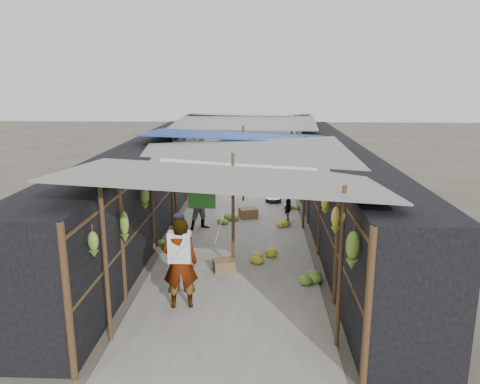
# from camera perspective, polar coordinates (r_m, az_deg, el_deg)

# --- Properties ---
(ground) EXTENTS (80.00, 80.00, 0.00)m
(ground) POSITION_cam_1_polar(r_m,az_deg,el_deg) (7.83, -2.15, -17.97)
(ground) COLOR #6B6356
(ground) RESTS_ON ground
(aisle_slab) EXTENTS (3.60, 16.00, 0.02)m
(aisle_slab) POSITION_cam_1_polar(r_m,az_deg,el_deg) (13.78, 0.01, -3.68)
(aisle_slab) COLOR #9E998E
(aisle_slab) RESTS_ON ground
(stall_left) EXTENTS (1.40, 15.00, 2.30)m
(stall_left) POSITION_cam_1_polar(r_m,az_deg,el_deg) (13.87, -11.21, 1.04)
(stall_left) COLOR black
(stall_left) RESTS_ON ground
(stall_right) EXTENTS (1.40, 15.00, 2.30)m
(stall_right) POSITION_cam_1_polar(r_m,az_deg,el_deg) (13.64, 11.41, 0.83)
(stall_right) COLOR black
(stall_right) RESTS_ON ground
(crate_near) EXTENTS (0.54, 0.47, 0.27)m
(crate_near) POSITION_cam_1_polar(r_m,az_deg,el_deg) (10.33, -1.96, -8.97)
(crate_near) COLOR brown
(crate_near) RESTS_ON ground
(crate_mid) EXTENTS (0.62, 0.55, 0.31)m
(crate_mid) POSITION_cam_1_polar(r_m,az_deg,el_deg) (14.14, 1.01, -2.61)
(crate_mid) COLOR brown
(crate_mid) RESTS_ON ground
(crate_back) EXTENTS (0.51, 0.43, 0.31)m
(crate_back) POSITION_cam_1_polar(r_m,az_deg,el_deg) (19.50, -0.54, 1.91)
(crate_back) COLOR brown
(crate_back) RESTS_ON ground
(black_basin) EXTENTS (0.54, 0.54, 0.16)m
(black_basin) POSITION_cam_1_polar(r_m,az_deg,el_deg) (15.98, 4.07, -1.01)
(black_basin) COLOR black
(black_basin) RESTS_ON ground
(vendor_elderly) EXTENTS (0.69, 0.51, 1.74)m
(vendor_elderly) POSITION_cam_1_polar(r_m,az_deg,el_deg) (8.59, -7.31, -8.61)
(vendor_elderly) COLOR silver
(vendor_elderly) RESTS_ON ground
(shopper_blue) EXTENTS (0.92, 0.86, 1.51)m
(shopper_blue) POSITION_cam_1_polar(r_m,az_deg,el_deg) (12.99, -4.64, -1.38)
(shopper_blue) COLOR #1F559D
(shopper_blue) RESTS_ON ground
(vendor_seated) EXTENTS (0.43, 0.68, 1.00)m
(vendor_seated) POSITION_cam_1_polar(r_m,az_deg,el_deg) (13.71, 5.71, -1.71)
(vendor_seated) COLOR #44403B
(vendor_seated) RESTS_ON ground
(market_canopy) EXTENTS (5.62, 15.20, 2.77)m
(market_canopy) POSITION_cam_1_polar(r_m,az_deg,el_deg) (13.61, 0.18, 6.46)
(market_canopy) COLOR brown
(market_canopy) RESTS_ON ground
(hanging_bananas) EXTENTS (3.96, 14.24, 0.87)m
(hanging_bananas) POSITION_cam_1_polar(r_m,az_deg,el_deg) (13.15, 0.35, 2.87)
(hanging_bananas) COLOR olive
(hanging_bananas) RESTS_ON ground
(floor_bananas) EXTENTS (3.95, 9.05, 0.35)m
(floor_bananas) POSITION_cam_1_polar(r_m,az_deg,el_deg) (14.55, -0.59, -2.15)
(floor_bananas) COLOR olive
(floor_bananas) RESTS_ON ground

